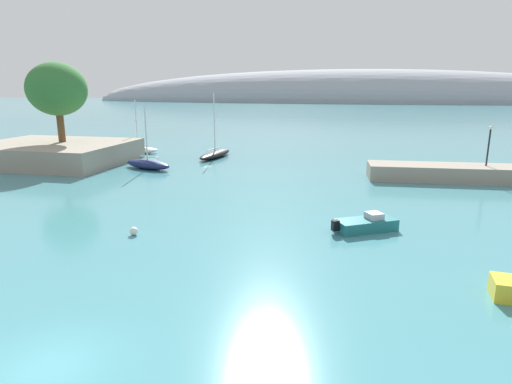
{
  "coord_description": "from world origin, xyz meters",
  "views": [
    {
      "loc": [
        9.63,
        -10.81,
        9.24
      ],
      "look_at": [
        2.5,
        20.79,
        1.25
      ],
      "focal_mm": 30.24,
      "sensor_mm": 36.0,
      "label": 1
    }
  ],
  "objects_px": {
    "sailboat_white_mid_mooring": "(138,150)",
    "mooring_buoy_white": "(134,231)",
    "motorboat_teal_alongside_breakwater": "(366,224)",
    "harbor_lamp_post": "(489,141)",
    "sailboat_black_outer_mooring": "(215,154)",
    "sailboat_navy_near_shore": "(148,164)",
    "tree_clump_shore": "(57,89)"
  },
  "relations": [
    {
      "from": "sailboat_white_mid_mooring",
      "to": "mooring_buoy_white",
      "type": "relative_size",
      "value": 13.95
    },
    {
      "from": "motorboat_teal_alongside_breakwater",
      "to": "harbor_lamp_post",
      "type": "height_order",
      "value": "harbor_lamp_post"
    },
    {
      "from": "harbor_lamp_post",
      "to": "sailboat_black_outer_mooring",
      "type": "bearing_deg",
      "value": 165.39
    },
    {
      "from": "sailboat_navy_near_shore",
      "to": "tree_clump_shore",
      "type": "bearing_deg",
      "value": 9.67
    },
    {
      "from": "sailboat_navy_near_shore",
      "to": "sailboat_white_mid_mooring",
      "type": "relative_size",
      "value": 0.96
    },
    {
      "from": "tree_clump_shore",
      "to": "sailboat_black_outer_mooring",
      "type": "xyz_separation_m",
      "value": [
        17.46,
        7.17,
        -8.34
      ]
    },
    {
      "from": "tree_clump_shore",
      "to": "sailboat_white_mid_mooring",
      "type": "xyz_separation_m",
      "value": [
        5.7,
        8.38,
        -8.32
      ]
    },
    {
      "from": "motorboat_teal_alongside_breakwater",
      "to": "mooring_buoy_white",
      "type": "distance_m",
      "value": 15.01
    },
    {
      "from": "sailboat_black_outer_mooring",
      "to": "motorboat_teal_alongside_breakwater",
      "type": "xyz_separation_m",
      "value": [
        18.83,
        -26.1,
        -0.07
      ]
    },
    {
      "from": "sailboat_navy_near_shore",
      "to": "motorboat_teal_alongside_breakwater",
      "type": "relative_size",
      "value": 1.64
    },
    {
      "from": "harbor_lamp_post",
      "to": "sailboat_white_mid_mooring",
      "type": "bearing_deg",
      "value": 167.76
    },
    {
      "from": "sailboat_white_mid_mooring",
      "to": "motorboat_teal_alongside_breakwater",
      "type": "relative_size",
      "value": 1.7
    },
    {
      "from": "sailboat_black_outer_mooring",
      "to": "harbor_lamp_post",
      "type": "distance_m",
      "value": 31.93
    },
    {
      "from": "sailboat_navy_near_shore",
      "to": "mooring_buoy_white",
      "type": "distance_m",
      "value": 23.03
    },
    {
      "from": "sailboat_navy_near_shore",
      "to": "sailboat_black_outer_mooring",
      "type": "distance_m",
      "value": 10.57
    },
    {
      "from": "mooring_buoy_white",
      "to": "sailboat_white_mid_mooring",
      "type": "bearing_deg",
      "value": 117.18
    },
    {
      "from": "tree_clump_shore",
      "to": "harbor_lamp_post",
      "type": "xyz_separation_m",
      "value": [
        48.17,
        -0.83,
        -4.82
      ]
    },
    {
      "from": "motorboat_teal_alongside_breakwater",
      "to": "harbor_lamp_post",
      "type": "relative_size",
      "value": 1.1
    },
    {
      "from": "sailboat_navy_near_shore",
      "to": "harbor_lamp_post",
      "type": "bearing_deg",
      "value": -158.55
    },
    {
      "from": "sailboat_white_mid_mooring",
      "to": "sailboat_black_outer_mooring",
      "type": "distance_m",
      "value": 11.82
    },
    {
      "from": "mooring_buoy_white",
      "to": "harbor_lamp_post",
      "type": "bearing_deg",
      "value": 40.3
    },
    {
      "from": "sailboat_white_mid_mooring",
      "to": "motorboat_teal_alongside_breakwater",
      "type": "distance_m",
      "value": 41.01
    },
    {
      "from": "sailboat_navy_near_shore",
      "to": "motorboat_teal_alongside_breakwater",
      "type": "xyz_separation_m",
      "value": [
        23.86,
        -16.81,
        -0.14
      ]
    },
    {
      "from": "sailboat_black_outer_mooring",
      "to": "sailboat_white_mid_mooring",
      "type": "bearing_deg",
      "value": 91.88
    },
    {
      "from": "tree_clump_shore",
      "to": "harbor_lamp_post",
      "type": "distance_m",
      "value": 48.41
    },
    {
      "from": "tree_clump_shore",
      "to": "sailboat_black_outer_mooring",
      "type": "bearing_deg",
      "value": 22.33
    },
    {
      "from": "tree_clump_shore",
      "to": "motorboat_teal_alongside_breakwater",
      "type": "xyz_separation_m",
      "value": [
        36.29,
        -18.93,
        -8.41
      ]
    },
    {
      "from": "motorboat_teal_alongside_breakwater",
      "to": "mooring_buoy_white",
      "type": "bearing_deg",
      "value": 165.42
    },
    {
      "from": "sailboat_navy_near_shore",
      "to": "sailboat_black_outer_mooring",
      "type": "xyz_separation_m",
      "value": [
        5.03,
        9.3,
        -0.07
      ]
    },
    {
      "from": "motorboat_teal_alongside_breakwater",
      "to": "sailboat_black_outer_mooring",
      "type": "bearing_deg",
      "value": 94.99
    },
    {
      "from": "mooring_buoy_white",
      "to": "harbor_lamp_post",
      "type": "relative_size",
      "value": 0.13
    },
    {
      "from": "motorboat_teal_alongside_breakwater",
      "to": "harbor_lamp_post",
      "type": "bearing_deg",
      "value": 25.91
    }
  ]
}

